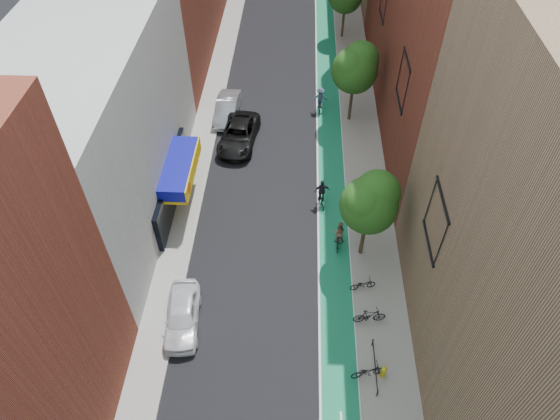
# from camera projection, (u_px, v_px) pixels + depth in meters

# --- Properties ---
(ground) EXTENTS (160.00, 160.00, 0.00)m
(ground) POSITION_uv_depth(u_px,v_px,m) (260.00, 408.00, 24.68)
(ground) COLOR black
(ground) RESTS_ON ground
(bike_lane) EXTENTS (2.00, 68.00, 0.01)m
(bike_lane) POSITION_uv_depth(u_px,v_px,m) (329.00, 106.00, 42.43)
(bike_lane) COLOR #14744D
(bike_lane) RESTS_ON ground
(sidewalk_left) EXTENTS (2.00, 68.00, 0.15)m
(sidewalk_left) POSITION_uv_depth(u_px,v_px,m) (212.00, 102.00, 42.69)
(sidewalk_left) COLOR gray
(sidewalk_left) RESTS_ON ground
(sidewalk_right) EXTENTS (3.00, 68.00, 0.15)m
(sidewalk_right) POSITION_uv_depth(u_px,v_px,m) (358.00, 106.00, 42.31)
(sidewalk_right) COLOR gray
(sidewalk_right) RESTS_ON ground
(building_left_white) EXTENTS (8.00, 20.00, 12.00)m
(building_left_white) POSITION_uv_depth(u_px,v_px,m) (93.00, 131.00, 30.29)
(building_left_white) COLOR silver
(building_left_white) RESTS_ON ground
(tree_near) EXTENTS (3.40, 3.36, 6.42)m
(tree_near) POSITION_uv_depth(u_px,v_px,m) (370.00, 202.00, 28.02)
(tree_near) COLOR #332619
(tree_near) RESTS_ON ground
(tree_mid) EXTENTS (3.55, 3.53, 6.74)m
(tree_mid) POSITION_uv_depth(u_px,v_px,m) (356.00, 67.00, 37.48)
(tree_mid) COLOR #332619
(tree_mid) RESTS_ON ground
(parked_car_white) EXTENTS (2.23, 4.67, 1.54)m
(parked_car_white) POSITION_uv_depth(u_px,v_px,m) (182.00, 315.00, 27.43)
(parked_car_white) COLOR white
(parked_car_white) RESTS_ON ground
(parked_car_black) EXTENTS (3.18, 5.89, 1.57)m
(parked_car_black) POSITION_uv_depth(u_px,v_px,m) (239.00, 135.00, 38.43)
(parked_car_black) COLOR black
(parked_car_black) RESTS_ON ground
(parked_car_silver) EXTENTS (1.94, 4.90, 1.59)m
(parked_car_silver) POSITION_uv_depth(u_px,v_px,m) (227.00, 109.00, 40.78)
(parked_car_silver) COLOR #9CA0A5
(parked_car_silver) RESTS_ON ground
(cyclist_lane_near) EXTENTS (0.86, 1.81, 1.98)m
(cyclist_lane_near) POSITION_uv_depth(u_px,v_px,m) (339.00, 236.00, 31.30)
(cyclist_lane_near) COLOR black
(cyclist_lane_near) RESTS_ON ground
(cyclist_lane_mid) EXTENTS (1.10, 1.70, 2.12)m
(cyclist_lane_mid) POSITION_uv_depth(u_px,v_px,m) (322.00, 195.00, 33.78)
(cyclist_lane_mid) COLOR black
(cyclist_lane_mid) RESTS_ON ground
(cyclist_lane_far) EXTENTS (1.15, 1.85, 2.12)m
(cyclist_lane_far) POSITION_uv_depth(u_px,v_px,m) (320.00, 101.00, 41.30)
(cyclist_lane_far) COLOR black
(cyclist_lane_far) RESTS_ON ground
(parked_bike_near) EXTENTS (1.90, 1.07, 0.95)m
(parked_bike_near) POSITION_uv_depth(u_px,v_px,m) (368.00, 371.00, 25.34)
(parked_bike_near) COLOR black
(parked_bike_near) RESTS_ON sidewalk_right
(parked_bike_mid) EXTENTS (1.89, 0.75, 1.10)m
(parked_bike_mid) POSITION_uv_depth(u_px,v_px,m) (370.00, 316.00, 27.47)
(parked_bike_mid) COLOR black
(parked_bike_mid) RESTS_ON sidewalk_right
(parked_bike_far) EXTENTS (1.63, 0.89, 0.81)m
(parked_bike_far) POSITION_uv_depth(u_px,v_px,m) (363.00, 284.00, 29.10)
(parked_bike_far) COLOR black
(parked_bike_far) RESTS_ON sidewalk_right
(fire_hydrant) EXTENTS (0.29, 0.29, 0.83)m
(fire_hydrant) POSITION_uv_depth(u_px,v_px,m) (384.00, 371.00, 25.37)
(fire_hydrant) COLOR gold
(fire_hydrant) RESTS_ON sidewalk_right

